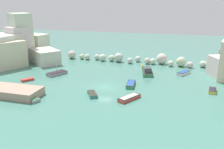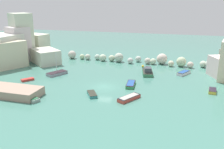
{
  "view_description": "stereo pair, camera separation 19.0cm",
  "coord_description": "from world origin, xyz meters",
  "px_view_note": "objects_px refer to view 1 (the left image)",
  "views": [
    {
      "loc": [
        12.88,
        -40.65,
        15.29
      ],
      "look_at": [
        0.0,
        4.85,
        1.0
      ],
      "focal_mm": 39.1,
      "sensor_mm": 36.0,
      "label": 1
    },
    {
      "loc": [
        13.06,
        -40.6,
        15.29
      ],
      "look_at": [
        0.0,
        4.85,
        1.0
      ],
      "focal_mm": 39.1,
      "sensor_mm": 36.0,
      "label": 2
    }
  ],
  "objects_px": {
    "moored_boat_9": "(131,84)",
    "moored_boat_7": "(148,72)",
    "moored_boat_0": "(57,73)",
    "moored_boat_2": "(184,73)",
    "moored_boat_4": "(27,80)",
    "moored_boat_5": "(212,91)",
    "moored_boat_3": "(92,94)",
    "stone_dock": "(14,92)",
    "moored_boat_8": "(129,98)",
    "channel_buoy": "(143,66)",
    "moored_boat_6": "(31,99)"
  },
  "relations": [
    {
      "from": "moored_boat_0",
      "to": "moored_boat_8",
      "type": "relative_size",
      "value": 1.15
    },
    {
      "from": "moored_boat_2",
      "to": "moored_boat_3",
      "type": "bearing_deg",
      "value": -12.92
    },
    {
      "from": "moored_boat_2",
      "to": "moored_boat_5",
      "type": "height_order",
      "value": "moored_boat_2"
    },
    {
      "from": "moored_boat_4",
      "to": "moored_boat_9",
      "type": "bearing_deg",
      "value": -45.58
    },
    {
      "from": "stone_dock",
      "to": "channel_buoy",
      "type": "height_order",
      "value": "stone_dock"
    },
    {
      "from": "moored_boat_8",
      "to": "moored_boat_9",
      "type": "distance_m",
      "value": 6.71
    },
    {
      "from": "channel_buoy",
      "to": "moored_boat_7",
      "type": "xyz_separation_m",
      "value": [
        1.93,
        -5.62,
        0.31
      ]
    },
    {
      "from": "moored_boat_2",
      "to": "moored_boat_8",
      "type": "xyz_separation_m",
      "value": [
        -8.4,
        -17.16,
        -0.02
      ]
    },
    {
      "from": "moored_boat_2",
      "to": "moored_boat_3",
      "type": "distance_m",
      "value": 22.62
    },
    {
      "from": "moored_boat_7",
      "to": "moored_boat_9",
      "type": "bearing_deg",
      "value": -24.89
    },
    {
      "from": "channel_buoy",
      "to": "moored_boat_2",
      "type": "distance_m",
      "value": 10.08
    },
    {
      "from": "moored_boat_7",
      "to": "moored_boat_9",
      "type": "relative_size",
      "value": 1.29
    },
    {
      "from": "moored_boat_5",
      "to": "moored_boat_9",
      "type": "xyz_separation_m",
      "value": [
        -14.4,
        -0.66,
        0.03
      ]
    },
    {
      "from": "moored_boat_2",
      "to": "moored_boat_5",
      "type": "distance_m",
      "value": 11.03
    },
    {
      "from": "stone_dock",
      "to": "moored_boat_2",
      "type": "distance_m",
      "value": 34.38
    },
    {
      "from": "stone_dock",
      "to": "channel_buoy",
      "type": "xyz_separation_m",
      "value": [
        17.94,
        24.19,
        -0.42
      ]
    },
    {
      "from": "channel_buoy",
      "to": "moored_boat_4",
      "type": "height_order",
      "value": "channel_buoy"
    },
    {
      "from": "moored_boat_2",
      "to": "moored_boat_8",
      "type": "distance_m",
      "value": 19.11
    },
    {
      "from": "moored_boat_6",
      "to": "moored_boat_7",
      "type": "relative_size",
      "value": 0.62
    },
    {
      "from": "moored_boat_2",
      "to": "stone_dock",
      "type": "bearing_deg",
      "value": -24.97
    },
    {
      "from": "moored_boat_0",
      "to": "moored_boat_2",
      "type": "bearing_deg",
      "value": -47.24
    },
    {
      "from": "moored_boat_4",
      "to": "moored_boat_2",
      "type": "bearing_deg",
      "value": -29.17
    },
    {
      "from": "channel_buoy",
      "to": "moored_boat_0",
      "type": "bearing_deg",
      "value": -146.26
    },
    {
      "from": "moored_boat_7",
      "to": "moored_boat_9",
      "type": "distance_m",
      "value": 8.61
    },
    {
      "from": "moored_boat_0",
      "to": "moored_boat_9",
      "type": "bearing_deg",
      "value": -72.96
    },
    {
      "from": "channel_buoy",
      "to": "moored_boat_5",
      "type": "height_order",
      "value": "moored_boat_5"
    },
    {
      "from": "channel_buoy",
      "to": "moored_boat_9",
      "type": "xyz_separation_m",
      "value": [
        -0.04,
        -13.99,
        0.05
      ]
    },
    {
      "from": "stone_dock",
      "to": "moored_boat_3",
      "type": "bearing_deg",
      "value": 16.04
    },
    {
      "from": "channel_buoy",
      "to": "moored_boat_3",
      "type": "distance_m",
      "value": 21.24
    },
    {
      "from": "stone_dock",
      "to": "moored_boat_8",
      "type": "distance_m",
      "value": 19.35
    },
    {
      "from": "stone_dock",
      "to": "moored_boat_2",
      "type": "xyz_separation_m",
      "value": [
        27.41,
        20.75,
        -0.36
      ]
    },
    {
      "from": "moored_boat_5",
      "to": "moored_boat_6",
      "type": "height_order",
      "value": "moored_boat_6"
    },
    {
      "from": "moored_boat_4",
      "to": "moored_boat_9",
      "type": "relative_size",
      "value": 0.61
    },
    {
      "from": "moored_boat_4",
      "to": "moored_boat_7",
      "type": "distance_m",
      "value": 25.02
    },
    {
      "from": "moored_boat_3",
      "to": "moored_boat_6",
      "type": "height_order",
      "value": "moored_boat_6"
    },
    {
      "from": "channel_buoy",
      "to": "moored_boat_4",
      "type": "xyz_separation_m",
      "value": [
        -20.55,
        -16.59,
        -0.05
      ]
    },
    {
      "from": "moored_boat_6",
      "to": "moored_boat_5",
      "type": "bearing_deg",
      "value": 47.82
    },
    {
      "from": "moored_boat_0",
      "to": "moored_boat_4",
      "type": "relative_size",
      "value": 1.97
    },
    {
      "from": "moored_boat_7",
      "to": "moored_boat_2",
      "type": "bearing_deg",
      "value": 94.44
    },
    {
      "from": "stone_dock",
      "to": "moored_boat_4",
      "type": "xyz_separation_m",
      "value": [
        -2.61,
        7.6,
        -0.47
      ]
    },
    {
      "from": "stone_dock",
      "to": "moored_boat_5",
      "type": "relative_size",
      "value": 3.42
    },
    {
      "from": "moored_boat_0",
      "to": "moored_boat_7",
      "type": "relative_size",
      "value": 0.92
    },
    {
      "from": "moored_boat_9",
      "to": "moored_boat_7",
      "type": "bearing_deg",
      "value": 161.45
    },
    {
      "from": "moored_boat_0",
      "to": "moored_boat_8",
      "type": "bearing_deg",
      "value": -91.29
    },
    {
      "from": "moored_boat_3",
      "to": "moored_boat_0",
      "type": "bearing_deg",
      "value": 20.02
    },
    {
      "from": "moored_boat_0",
      "to": "moored_boat_3",
      "type": "xyz_separation_m",
      "value": [
        11.55,
        -9.3,
        -0.09
      ]
    },
    {
      "from": "moored_boat_6",
      "to": "moored_boat_3",
      "type": "bearing_deg",
      "value": 53.39
    },
    {
      "from": "moored_boat_4",
      "to": "moored_boat_5",
      "type": "height_order",
      "value": "moored_boat_5"
    },
    {
      "from": "channel_buoy",
      "to": "moored_boat_8",
      "type": "bearing_deg",
      "value": -87.03
    },
    {
      "from": "moored_boat_0",
      "to": "moored_boat_5",
      "type": "height_order",
      "value": "moored_boat_0"
    }
  ]
}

